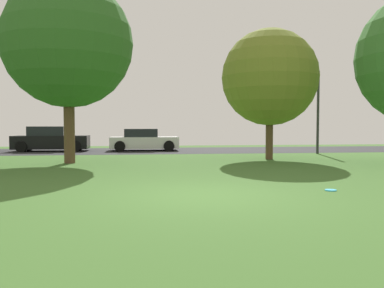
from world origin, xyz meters
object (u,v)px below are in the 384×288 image
Objects in this scene: frisbee_disc at (331,190)px; parked_car_black at (51,140)px; maple_tree_near at (68,44)px; parked_car_white at (144,141)px; street_lamp_post at (318,113)px; oak_tree_right at (270,78)px.

frisbee_disc is 18.88m from parked_car_black.
parked_car_white is at bearing 68.59° from maple_tree_near.
frisbee_disc is 13.23m from street_lamp_post.
maple_tree_near is 9.52m from parked_car_white.
oak_tree_right reaches higher than parked_car_white.
parked_car_white is at bearing 104.96° from frisbee_disc.
parked_car_black is at bearing 146.94° from oak_tree_right.
parked_car_black is 5.55m from parked_car_white.
oak_tree_right reaches higher than frisbee_disc.
parked_car_black is at bearing 121.35° from frisbee_disc.
parked_car_black is 1.05× the size of parked_car_white.
parked_car_white is 10.37m from street_lamp_post.
oak_tree_right is 13.71m from parked_car_black.
maple_tree_near is 27.83× the size of frisbee_disc.
maple_tree_near is 1.82× the size of parked_car_white.
parked_car_black is 15.62m from street_lamp_post.
oak_tree_right is at bearing 5.10° from maple_tree_near.
maple_tree_near is at bearing -111.41° from parked_car_white.
maple_tree_near is 1.27× the size of oak_tree_right.
parked_car_black is (-11.20, 7.29, -3.05)m from oak_tree_right.
street_lamp_post is at bearing 39.85° from oak_tree_right.
street_lamp_post is (3.78, 3.15, -1.48)m from oak_tree_right.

